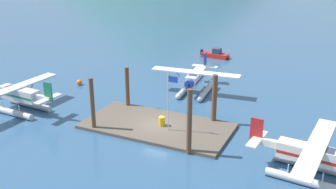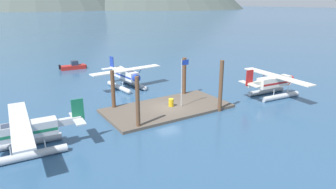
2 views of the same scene
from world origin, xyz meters
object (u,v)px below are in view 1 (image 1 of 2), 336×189
at_px(flagpole, 170,96).
at_px(seaplane_cream_stbd_aft, 310,158).
at_px(mooring_buoy, 79,82).
at_px(seaplane_white_bow_centre, 196,80).
at_px(fuel_drum, 162,121).
at_px(seaplane_silver_port_aft, 19,97).
at_px(boat_red_open_north, 216,55).

xyz_separation_m(flagpole, seaplane_cream_stbd_aft, (12.50, -2.39, -2.14)).
height_order(flagpole, mooring_buoy, flagpole).
height_order(flagpole, seaplane_white_bow_centre, flagpole).
xyz_separation_m(fuel_drum, seaplane_silver_port_aft, (-15.24, -2.41, 0.84)).
xyz_separation_m(seaplane_cream_stbd_aft, seaplane_silver_port_aft, (-28.85, 0.59, 0.00)).
relative_size(flagpole, seaplane_cream_stbd_aft, 0.52).
distance_m(seaplane_cream_stbd_aft, seaplane_silver_port_aft, 28.85).
bearing_deg(seaplane_silver_port_aft, fuel_drum, 8.99).
bearing_deg(fuel_drum, seaplane_silver_port_aft, -171.01).
xyz_separation_m(seaplane_cream_stbd_aft, boat_red_open_north, (-17.16, 29.73, -1.09)).
bearing_deg(mooring_buoy, seaplane_silver_port_aft, -92.36).
relative_size(flagpole, mooring_buoy, 7.97).
height_order(fuel_drum, boat_red_open_north, boat_red_open_north).
bearing_deg(fuel_drum, seaplane_white_bow_centre, 93.58).
distance_m(fuel_drum, seaplane_cream_stbd_aft, 13.95).
relative_size(mooring_buoy, seaplane_cream_stbd_aft, 0.06).
distance_m(flagpole, mooring_buoy, 18.03).
distance_m(seaplane_white_bow_centre, seaplane_silver_port_aft, 19.49).
relative_size(seaplane_white_bow_centre, seaplane_cream_stbd_aft, 1.00).
height_order(seaplane_white_bow_centre, boat_red_open_north, seaplane_white_bow_centre).
height_order(flagpole, boat_red_open_north, flagpole).
distance_m(flagpole, boat_red_open_north, 27.92).
bearing_deg(flagpole, fuel_drum, 150.62).
height_order(fuel_drum, mooring_buoy, fuel_drum).
bearing_deg(seaplane_white_bow_centre, seaplane_silver_port_aft, -138.45).
distance_m(seaplane_cream_stbd_aft, boat_red_open_north, 34.34).
relative_size(fuel_drum, mooring_buoy, 1.29).
bearing_deg(seaplane_silver_port_aft, seaplane_cream_stbd_aft, -1.18).
relative_size(flagpole, boat_red_open_north, 1.11).
bearing_deg(seaplane_white_bow_centre, flagpole, -81.04).
height_order(fuel_drum, seaplane_silver_port_aft, seaplane_silver_port_aft).
distance_m(mooring_buoy, seaplane_cream_stbd_aft, 30.21).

